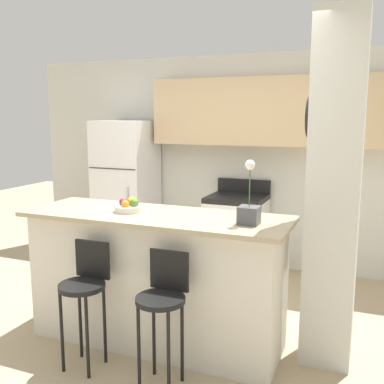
{
  "coord_description": "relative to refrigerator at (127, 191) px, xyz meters",
  "views": [
    {
      "loc": [
        1.58,
        -3.07,
        1.83
      ],
      "look_at": [
        0.0,
        0.77,
        1.12
      ],
      "focal_mm": 42.0,
      "sensor_mm": 36.0,
      "label": 1
    }
  ],
  "objects": [
    {
      "name": "bar_stool_right",
      "position": [
        1.66,
        -2.35,
        -0.28
      ],
      "size": [
        0.33,
        0.33,
        0.92
      ],
      "color": "black",
      "rests_on": "ground_plane"
    },
    {
      "name": "pillar_right",
      "position": [
        2.66,
        -1.6,
        0.4
      ],
      "size": [
        0.38,
        0.32,
        2.55
      ],
      "color": "silver",
      "rests_on": "ground_plane"
    },
    {
      "name": "stove_range",
      "position": [
        1.46,
        0.04,
        -0.42
      ],
      "size": [
        0.65,
        0.61,
        1.07
      ],
      "color": "white",
      "rests_on": "ground_plane"
    },
    {
      "name": "orchid_vase",
      "position": [
        2.11,
        -1.88,
        0.29
      ],
      "size": [
        0.14,
        0.14,
        0.46
      ],
      "color": "#4C4C51",
      "rests_on": "counter_bar"
    },
    {
      "name": "counter_bar",
      "position": [
        1.34,
        -1.83,
        -0.35
      ],
      "size": [
        2.13,
        0.73,
        1.07
      ],
      "color": "silver",
      "rests_on": "ground_plane"
    },
    {
      "name": "bar_stool_left",
      "position": [
        1.03,
        -2.35,
        -0.28
      ],
      "size": [
        0.33,
        0.33,
        0.92
      ],
      "color": "black",
      "rests_on": "ground_plane"
    },
    {
      "name": "wall_back",
      "position": [
        1.49,
        0.3,
        0.65
      ],
      "size": [
        5.6,
        0.38,
        2.55
      ],
      "color": "silver",
      "rests_on": "ground_plane"
    },
    {
      "name": "ground_plane",
      "position": [
        1.34,
        -1.83,
        -0.88
      ],
      "size": [
        14.0,
        14.0,
        0.0
      ],
      "primitive_type": "plane",
      "color": "tan"
    },
    {
      "name": "refrigerator",
      "position": [
        0.0,
        0.0,
        0.0
      ],
      "size": [
        0.67,
        0.67,
        1.77
      ],
      "color": "white",
      "rests_on": "ground_plane"
    },
    {
      "name": "fruit_bowl",
      "position": [
        1.11,
        -1.84,
        0.23
      ],
      "size": [
        0.23,
        0.23,
        0.11
      ],
      "color": "silver",
      "rests_on": "counter_bar"
    }
  ]
}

